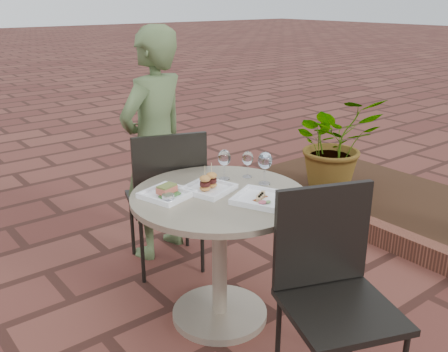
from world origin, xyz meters
TOP-DOWN VIEW (x-y plane):
  - ground at (0.00, 0.00)m, footprint 60.00×60.00m
  - cafe_table at (0.16, 0.18)m, footprint 0.90×0.90m
  - chair_far at (0.22, 0.78)m, footprint 0.56×0.56m
  - chair_near at (0.22, -0.51)m, footprint 0.57×0.57m
  - diner at (0.31, 1.06)m, footprint 0.64×0.51m
  - plate_salmon at (-0.06, 0.32)m, footprint 0.27×0.27m
  - plate_sliders at (0.15, 0.25)m, footprint 0.28×0.28m
  - plate_tuna at (0.27, -0.01)m, footprint 0.31×0.31m
  - wine_glass_right at (0.44, 0.15)m, footprint 0.08×0.08m
  - wine_glass_mid at (0.32, 0.34)m, footprint 0.07×0.07m
  - wine_glass_far at (0.44, 0.29)m, footprint 0.06×0.06m
  - steel_ramekin at (-0.10, 0.24)m, footprint 0.07×0.07m
  - cutlery_set at (0.47, -0.07)m, footprint 0.09×0.19m
  - planter_curb at (1.60, 0.30)m, footprint 0.12×3.00m
  - mulch_bed at (2.30, 0.30)m, footprint 1.30×3.00m
  - potted_plant_a at (2.08, 1.01)m, footprint 0.96×0.91m

SIDE VIEW (x-z plane):
  - ground at x=0.00m, z-range 0.00..0.00m
  - mulch_bed at x=2.30m, z-range 0.00..0.06m
  - planter_curb at x=1.60m, z-range 0.00..0.15m
  - potted_plant_a at x=2.08m, z-range 0.06..0.90m
  - cafe_table at x=0.16m, z-range 0.12..0.85m
  - chair_far at x=0.22m, z-range 0.08..1.01m
  - chair_near at x=0.22m, z-range 0.08..1.01m
  - cutlery_set at x=0.47m, z-range 0.73..0.73m
  - plate_tuna at x=0.27m, z-range 0.73..0.76m
  - plate_salmon at x=-0.06m, z-range 0.72..0.78m
  - steel_ramekin at x=-0.10m, z-range 0.73..0.77m
  - plate_sliders at x=0.15m, z-range 0.69..0.83m
  - diner at x=0.31m, z-range 0.00..1.52m
  - wine_glass_far at x=0.44m, z-range 0.76..0.91m
  - wine_glass_mid at x=0.32m, z-range 0.76..0.93m
  - wine_glass_right at x=0.44m, z-range 0.77..0.94m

